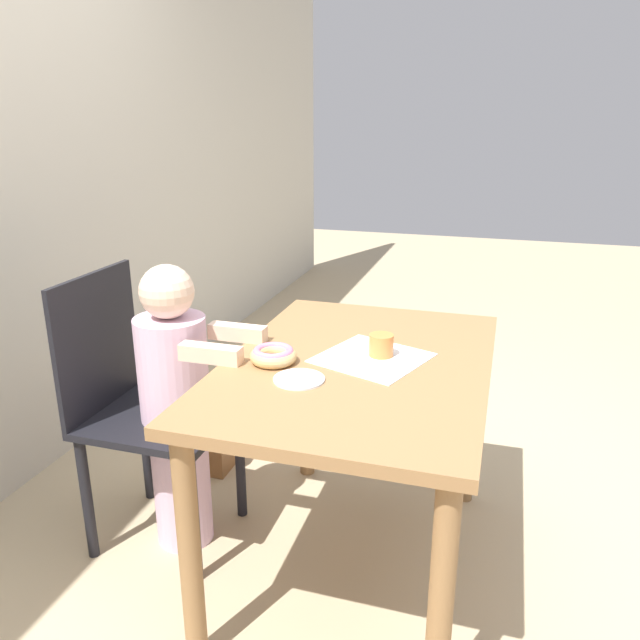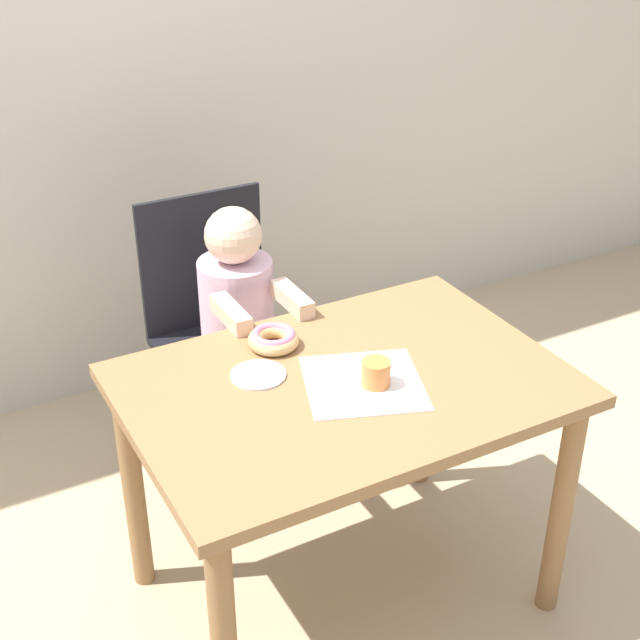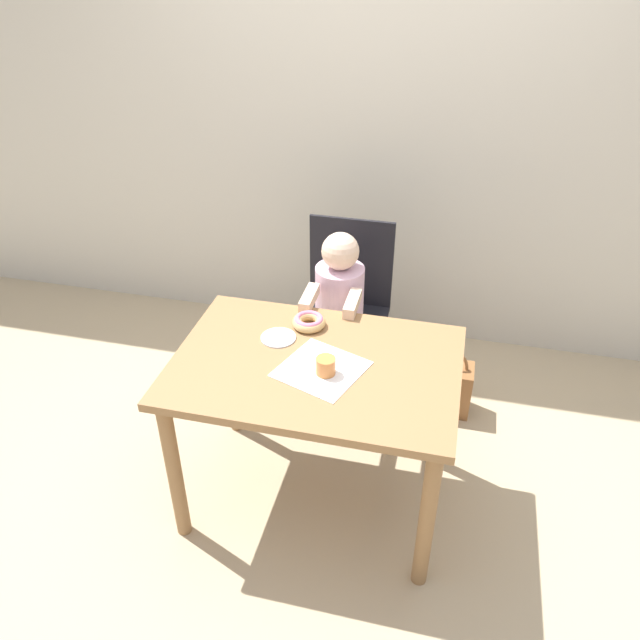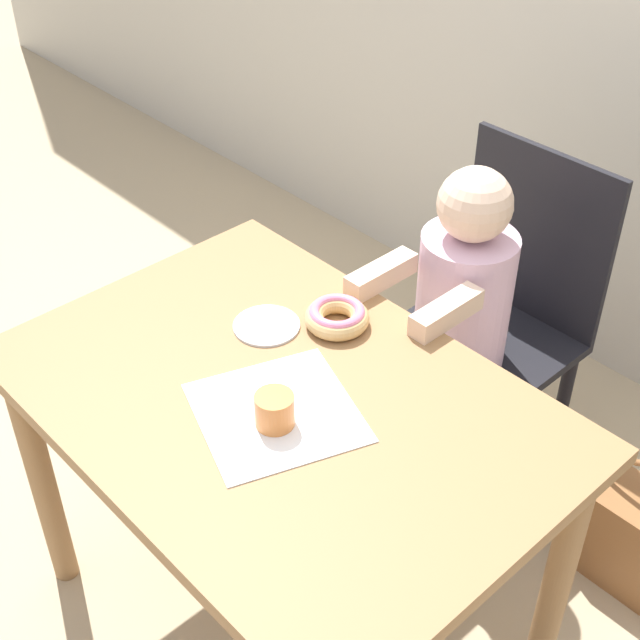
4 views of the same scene
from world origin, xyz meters
TOP-DOWN VIEW (x-y plane):
  - ground_plane at (0.00, 0.00)m, footprint 12.00×12.00m
  - wall_back at (0.00, 1.42)m, footprint 8.00×0.05m
  - dining_table at (0.00, 0.00)m, footprint 1.10×0.77m
  - chair at (-0.04, 0.74)m, footprint 0.42×0.46m
  - child_figure at (-0.04, 0.60)m, footprint 0.24×0.40m
  - donut at (-0.09, 0.24)m, footprint 0.14×0.14m
  - napkin at (0.03, -0.04)m, footprint 0.37×0.37m
  - handbag at (0.48, 0.72)m, footprint 0.31×0.16m
  - cup at (0.05, -0.06)m, footprint 0.07×0.07m
  - plate at (-0.19, 0.12)m, footprint 0.14×0.14m

SIDE VIEW (x-z plane):
  - ground_plane at x=0.00m, z-range 0.00..0.00m
  - handbag at x=0.48m, z-range -0.05..0.34m
  - chair at x=-0.04m, z-range 0.02..0.97m
  - child_figure at x=-0.04m, z-range 0.01..1.00m
  - dining_table at x=0.00m, z-range 0.26..0.99m
  - napkin at x=0.03m, z-range 0.73..0.74m
  - plate at x=-0.19m, z-range 0.73..0.74m
  - donut at x=-0.09m, z-range 0.74..0.78m
  - cup at x=0.05m, z-range 0.73..0.80m
  - wall_back at x=0.00m, z-range 0.00..2.50m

